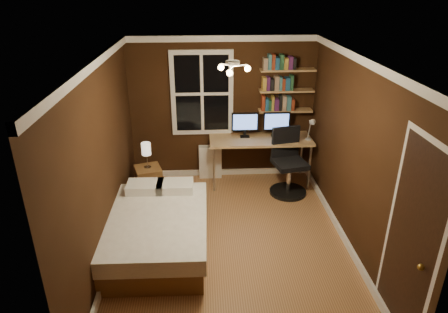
{
  "coord_description": "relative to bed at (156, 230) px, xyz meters",
  "views": [
    {
      "loc": [
        -0.35,
        -4.57,
        3.33
      ],
      "look_at": [
        -0.07,
        0.45,
        1.09
      ],
      "focal_mm": 32.0,
      "sensor_mm": 36.0,
      "label": 1
    }
  ],
  "objects": [
    {
      "name": "bookshelf_lower",
      "position": [
        2.08,
        2.06,
        0.98
      ],
      "size": [
        0.92,
        0.22,
        0.03
      ],
      "primitive_type": "cube",
      "color": "#AE8254",
      "rests_on": "wall_back"
    },
    {
      "name": "wall_right",
      "position": [
        2.6,
        0.08,
        0.98
      ],
      "size": [
        0.04,
        4.2,
        2.5
      ],
      "primitive_type": "cube",
      "color": "black",
      "rests_on": "ground"
    },
    {
      "name": "nightstand",
      "position": [
        -0.27,
        1.46,
        -0.02
      ],
      "size": [
        0.51,
        0.51,
        0.5
      ],
      "primitive_type": "cube",
      "rotation": [
        0.0,
        0.0,
        0.3
      ],
      "color": "brown",
      "rests_on": "ground"
    },
    {
      "name": "door",
      "position": [
        2.59,
        -1.47,
        0.76
      ],
      "size": [
        0.03,
        0.82,
        2.05
      ],
      "primitive_type": null,
      "color": "black",
      "rests_on": "ground"
    },
    {
      "name": "office_chair",
      "position": [
        2.05,
        1.44,
        0.17
      ],
      "size": [
        0.62,
        0.62,
        1.12
      ],
      "rotation": [
        0.0,
        0.0,
        0.22
      ],
      "color": "black",
      "rests_on": "ground"
    },
    {
      "name": "ceiling",
      "position": [
        1.0,
        0.08,
        2.23
      ],
      "size": [
        3.2,
        4.2,
        0.02
      ],
      "primitive_type": "cube",
      "color": "white",
      "rests_on": "wall_back"
    },
    {
      "name": "bed",
      "position": [
        0.0,
        0.0,
        0.0
      ],
      "size": [
        1.36,
        1.87,
        0.63
      ],
      "rotation": [
        0.0,
        0.0,
        -0.01
      ],
      "color": "brown",
      "rests_on": "ground"
    },
    {
      "name": "desk_lamp",
      "position": [
        2.44,
        1.65,
        0.78
      ],
      "size": [
        0.14,
        0.32,
        0.44
      ],
      "primitive_type": null,
      "color": "silver",
      "rests_on": "desk"
    },
    {
      "name": "bookshelf_middle",
      "position": [
        2.08,
        2.06,
        1.33
      ],
      "size": [
        0.92,
        0.22,
        0.03
      ],
      "primitive_type": "cube",
      "color": "#AE8254",
      "rests_on": "wall_back"
    },
    {
      "name": "ceiling_fixture",
      "position": [
        1.0,
        -0.02,
        2.13
      ],
      "size": [
        0.44,
        0.44,
        0.18
      ],
      "primitive_type": null,
      "color": "beige",
      "rests_on": "ceiling"
    },
    {
      "name": "radiator",
      "position": [
        0.77,
        2.07,
        0.03
      ],
      "size": [
        0.4,
        0.14,
        0.61
      ],
      "primitive_type": "cube",
      "color": "silver",
      "rests_on": "ground"
    },
    {
      "name": "books_row_upper",
      "position": [
        2.08,
        2.06,
        1.81
      ],
      "size": [
        0.48,
        0.16,
        0.23
      ],
      "primitive_type": null,
      "color": "#224F31",
      "rests_on": "bookshelf_upper"
    },
    {
      "name": "books_row_middle",
      "position": [
        2.08,
        2.06,
        1.46
      ],
      "size": [
        0.48,
        0.16,
        0.23
      ],
      "primitive_type": null,
      "color": "navy",
      "rests_on": "bookshelf_middle"
    },
    {
      "name": "floor",
      "position": [
        1.0,
        0.08,
        -0.27
      ],
      "size": [
        4.2,
        4.2,
        0.0
      ],
      "primitive_type": "plane",
      "color": "brown",
      "rests_on": "ground"
    },
    {
      "name": "monitor_left",
      "position": [
        1.37,
        1.92,
        0.78
      ],
      "size": [
        0.46,
        0.12,
        0.43
      ],
      "primitive_type": null,
      "color": "black",
      "rests_on": "desk"
    },
    {
      "name": "books_row_lower",
      "position": [
        2.08,
        2.06,
        1.11
      ],
      "size": [
        0.54,
        0.16,
        0.23
      ],
      "primitive_type": null,
      "color": "maroon",
      "rests_on": "bookshelf_lower"
    },
    {
      "name": "bedside_lamp",
      "position": [
        -0.27,
        1.46,
        0.45
      ],
      "size": [
        0.15,
        0.15,
        0.44
      ],
      "primitive_type": null,
      "color": "beige",
      "rests_on": "nightstand"
    },
    {
      "name": "bookshelf_upper",
      "position": [
        2.08,
        2.06,
        1.68
      ],
      "size": [
        0.92,
        0.22,
        0.03
      ],
      "primitive_type": "cube",
      "color": "#AE8254",
      "rests_on": "wall_back"
    },
    {
      "name": "wall_left",
      "position": [
        -0.6,
        0.08,
        0.98
      ],
      "size": [
        0.04,
        4.2,
        2.5
      ],
      "primitive_type": "cube",
      "color": "black",
      "rests_on": "ground"
    },
    {
      "name": "monitor_right",
      "position": [
        1.91,
        1.92,
        0.78
      ],
      "size": [
        0.46,
        0.12,
        0.43
      ],
      "primitive_type": null,
      "color": "black",
      "rests_on": "desk"
    },
    {
      "name": "window",
      "position": [
        0.65,
        2.15,
        1.28
      ],
      "size": [
        1.06,
        0.06,
        1.46
      ],
      "primitive_type": "cube",
      "color": "white",
      "rests_on": "wall_back"
    },
    {
      "name": "desk",
      "position": [
        1.64,
        1.83,
        0.5
      ],
      "size": [
        1.75,
        0.66,
        0.83
      ],
      "color": "#AE8254",
      "rests_on": "ground"
    },
    {
      "name": "wall_back",
      "position": [
        1.0,
        2.18,
        0.98
      ],
      "size": [
        3.2,
        0.04,
        2.5
      ],
      "primitive_type": "cube",
      "color": "black",
      "rests_on": "ground"
    },
    {
      "name": "door_knob",
      "position": [
        2.55,
        -1.77,
        0.73
      ],
      "size": [
        0.06,
        0.06,
        0.06
      ],
      "primitive_type": "sphere",
      "color": "#B78F35",
      "rests_on": "door"
    }
  ]
}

